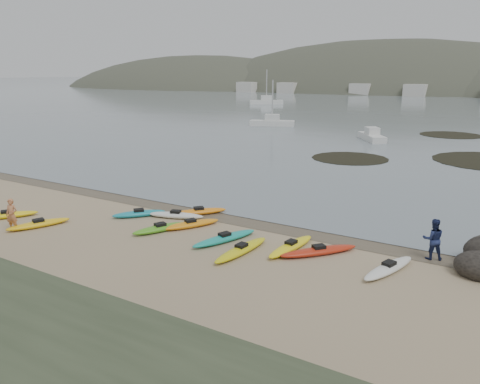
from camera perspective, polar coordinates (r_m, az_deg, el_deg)
The scene contains 7 objects.
ground at distance 26.91m, azimuth 0.00°, elevation -3.09°, with size 600.00×600.00×0.00m, color tan.
wet_sand at distance 26.67m, azimuth -0.34°, elevation -3.25°, with size 60.00×60.00×0.00m, color brown.
kayaks at distance 24.19m, azimuth -5.64°, elevation -4.80°, with size 22.63×9.50×0.34m.
person_west at distance 27.17m, azimuth -26.06°, elevation -2.53°, with size 0.63×0.42×1.74m, color #C67B4F.
person_east at distance 22.47m, azimuth 22.48°, elevation -5.33°, with size 0.91×0.71×1.88m, color navy.
kelp_mats at distance 53.34m, azimuth 23.98°, elevation 4.50°, with size 20.75×30.97×0.04m.
moored_boats at distance 99.88m, azimuth 26.52°, elevation 8.63°, with size 100.26×73.58×1.25m.
Camera 1 is at (13.38, -21.89, 8.13)m, focal length 35.00 mm.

